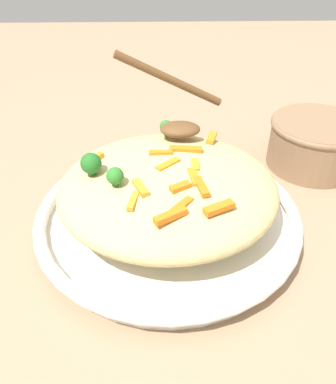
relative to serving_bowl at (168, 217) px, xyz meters
name	(u,v)px	position (x,y,z in m)	size (l,w,h in m)	color
ground_plane	(168,228)	(0.00, 0.00, -0.02)	(2.40, 2.40, 0.00)	#9E7F60
serving_bowl	(168,217)	(0.00, 0.00, 0.00)	(0.36, 0.36, 0.04)	white
pasta_mound	(168,188)	(0.00, 0.00, 0.05)	(0.28, 0.27, 0.07)	#D1BA7A
carrot_piece_0	(219,208)	(0.05, -0.08, 0.08)	(0.04, 0.01, 0.01)	orange
carrot_piece_1	(169,165)	(0.00, 0.00, 0.08)	(0.04, 0.01, 0.01)	orange
carrot_piece_2	(140,188)	(-0.03, -0.05, 0.08)	(0.03, 0.01, 0.01)	orange
carrot_piece_3	(194,177)	(0.03, -0.03, 0.08)	(0.03, 0.01, 0.01)	orange
carrot_piece_4	(201,186)	(0.04, -0.05, 0.08)	(0.04, 0.01, 0.01)	orange
carrot_piece_5	(181,206)	(0.01, -0.08, 0.08)	(0.03, 0.01, 0.01)	orange
carrot_piece_6	(161,153)	(-0.01, 0.03, 0.09)	(0.03, 0.01, 0.01)	orange
carrot_piece_7	(95,158)	(-0.09, 0.03, 0.08)	(0.03, 0.01, 0.01)	orange
carrot_piece_8	(195,166)	(0.03, 0.00, 0.08)	(0.02, 0.01, 0.01)	orange
carrot_piece_9	(212,138)	(0.06, 0.08, 0.08)	(0.03, 0.01, 0.01)	orange
carrot_piece_10	(180,187)	(0.01, -0.05, 0.08)	(0.03, 0.01, 0.01)	orange
carrot_piece_11	(133,201)	(-0.04, -0.07, 0.08)	(0.03, 0.01, 0.01)	orange
carrot_piece_12	(173,216)	(0.00, -0.09, 0.08)	(0.04, 0.01, 0.01)	orange
carrot_piece_13	(186,150)	(0.02, 0.04, 0.08)	(0.04, 0.01, 0.01)	orange
broccoli_floret_0	(168,127)	(0.00, 0.09, 0.09)	(0.02, 0.02, 0.02)	#296820
broccoli_floret_1	(115,176)	(-0.06, -0.04, 0.09)	(0.02, 0.02, 0.03)	#296820
broccoli_floret_2	(91,164)	(-0.09, -0.01, 0.09)	(0.03, 0.03, 0.03)	#205B1C
serving_spoon	(176,109)	(0.01, 0.11, 0.11)	(0.16, 0.12, 0.10)	brown
companion_bowl	(315,141)	(0.25, 0.16, 0.03)	(0.16, 0.16, 0.08)	#8C6B4C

